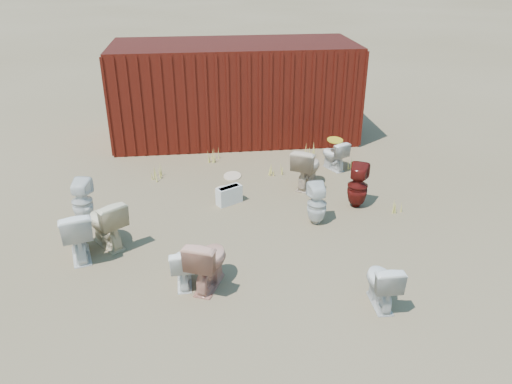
{
  "coord_description": "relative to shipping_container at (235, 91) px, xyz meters",
  "views": [
    {
      "loc": [
        -0.95,
        -7.35,
        4.43
      ],
      "look_at": [
        0.0,
        0.6,
        0.55
      ],
      "focal_mm": 35.0,
      "sensor_mm": 36.0,
      "label": 1
    }
  ],
  "objects": [
    {
      "name": "loose_tank",
      "position": [
        -0.44,
        -3.91,
        -1.02
      ],
      "size": [
        0.53,
        0.42,
        0.35
      ],
      "primitive_type": "cube",
      "rotation": [
        0.0,
        0.0,
        0.52
      ],
      "color": "silver",
      "rests_on": "ground"
    },
    {
      "name": "weed_clump_e",
      "position": [
        1.73,
        -1.7,
        -1.04
      ],
      "size": [
        0.34,
        0.34,
        0.32
      ],
      "primitive_type": "cone",
      "color": "#CABC50",
      "rests_on": "ground"
    },
    {
      "name": "loose_lid_far",
      "position": [
        -0.51,
        -3.36,
        -1.19
      ],
      "size": [
        0.42,
        0.51,
        0.02
      ],
      "primitive_type": "ellipsoid",
      "rotation": [
        0.0,
        0.0,
        0.13
      ],
      "color": "beige",
      "rests_on": "ground"
    },
    {
      "name": "weed_clump_f",
      "position": [
        2.7,
        -4.62,
        -1.07
      ],
      "size": [
        0.28,
        0.28,
        0.26
      ],
      "primitive_type": "cone",
      "color": "#CABC50",
      "rests_on": "ground"
    },
    {
      "name": "weed_clump_b",
      "position": [
        0.69,
        -2.65,
        -1.08
      ],
      "size": [
        0.32,
        0.32,
        0.24
      ],
      "primitive_type": "cone",
      "color": "#CABC50",
      "rests_on": "ground"
    },
    {
      "name": "toilet_front_maroon",
      "position": [
        1.97,
        -4.32,
        -0.77
      ],
      "size": [
        0.52,
        0.52,
        0.85
      ],
      "primitive_type": "imported",
      "rotation": [
        0.0,
        0.0,
        2.69
      ],
      "color": "#5C130F",
      "rests_on": "ground"
    },
    {
      "name": "ground",
      "position": [
        0.0,
        -5.2,
        -1.2
      ],
      "size": [
        100.0,
        100.0,
        0.0
      ],
      "primitive_type": "plane",
      "color": "brown",
      "rests_on": "ground"
    },
    {
      "name": "weed_clump_d",
      "position": [
        -0.64,
        -1.7,
        -1.05
      ],
      "size": [
        0.3,
        0.3,
        0.3
      ],
      "primitive_type": "cone",
      "color": "#CABC50",
      "rests_on": "ground"
    },
    {
      "name": "shipping_container",
      "position": [
        0.0,
        0.0,
        0.0
      ],
      "size": [
        6.0,
        2.4,
        2.4
      ],
      "primitive_type": "cube",
      "color": "#43100B",
      "rests_on": "ground"
    },
    {
      "name": "toilet_front_pink",
      "position": [
        -0.92,
        -6.51,
        -0.78
      ],
      "size": [
        0.74,
        0.93,
        0.83
      ],
      "primitive_type": "imported",
      "rotation": [
        0.0,
        0.0,
        2.74
      ],
      "color": "tan",
      "rests_on": "ground"
    },
    {
      "name": "yellow_lid",
      "position": [
        2.0,
        -2.49,
        -0.51
      ],
      "size": [
        0.34,
        0.43,
        0.02
      ],
      "primitive_type": "ellipsoid",
      "color": "gold",
      "rests_on": "toilet_back_yellowlid"
    },
    {
      "name": "loose_lid_near",
      "position": [
        -0.29,
        -2.64,
        -1.19
      ],
      "size": [
        0.45,
        0.55,
        0.02
      ],
      "primitive_type": "ellipsoid",
      "rotation": [
        0.0,
        0.0,
        -0.15
      ],
      "color": "beige",
      "rests_on": "ground"
    },
    {
      "name": "toilet_back_beige_left",
      "position": [
        -2.55,
        -5.19,
        -0.78
      ],
      "size": [
        0.87,
        0.95,
        0.85
      ],
      "primitive_type": "imported",
      "rotation": [
        0.0,
        0.0,
        3.76
      ],
      "color": "beige",
      "rests_on": "ground"
    },
    {
      "name": "weed_clump_c",
      "position": [
        2.39,
        -2.59,
        -1.05
      ],
      "size": [
        0.36,
        0.36,
        0.29
      ],
      "primitive_type": "cone",
      "color": "#CABC50",
      "rests_on": "ground"
    },
    {
      "name": "toilet_back_a",
      "position": [
        -3.09,
        -4.32,
        -0.79
      ],
      "size": [
        0.43,
        0.44,
        0.82
      ],
      "primitive_type": "imported",
      "rotation": [
        0.0,
        0.0,
        2.95
      ],
      "color": "white",
      "rests_on": "ground"
    },
    {
      "name": "weed_clump_a",
      "position": [
        -1.93,
        -2.55,
        -1.05
      ],
      "size": [
        0.36,
        0.36,
        0.31
      ],
      "primitive_type": "cone",
      "color": "#CABC50",
      "rests_on": "ground"
    },
    {
      "name": "toilet_front_a",
      "position": [
        -2.95,
        -5.49,
        -0.77
      ],
      "size": [
        0.68,
        0.94,
        0.86
      ],
      "primitive_type": "imported",
      "rotation": [
        0.0,
        0.0,
        3.41
      ],
      "color": "white",
      "rests_on": "ground"
    },
    {
      "name": "toilet_back_yellowlid",
      "position": [
        2.0,
        -2.49,
        -0.86
      ],
      "size": [
        0.62,
        0.76,
        0.67
      ],
      "primitive_type": "imported",
      "rotation": [
        0.0,
        0.0,
        3.59
      ],
      "color": "silver",
      "rests_on": "ground"
    },
    {
      "name": "toilet_front_c",
      "position": [
        -1.29,
        -6.42,
        -0.88
      ],
      "size": [
        0.38,
        0.65,
        0.65
      ],
      "primitive_type": "imported",
      "rotation": [
        0.0,
        0.0,
        3.17
      ],
      "color": "white",
      "rests_on": "ground"
    },
    {
      "name": "toilet_back_e",
      "position": [
        1.06,
        -4.87,
        -0.82
      ],
      "size": [
        0.36,
        0.37,
        0.77
      ],
      "primitive_type": "imported",
      "rotation": [
        0.0,
        0.0,
        3.2
      ],
      "color": "white",
      "rests_on": "ground"
    },
    {
      "name": "toilet_back_beige_right",
      "position": [
        1.2,
        -3.32,
        -0.77
      ],
      "size": [
        0.84,
        0.97,
        0.86
      ],
      "primitive_type": "imported",
      "rotation": [
        0.0,
        0.0,
        2.61
      ],
      "color": "beige",
      "rests_on": "ground"
    },
    {
      "name": "toilet_front_e",
      "position": [
        1.41,
        -7.22,
        -0.85
      ],
      "size": [
        0.41,
        0.7,
        0.71
      ],
      "primitive_type": "imported",
      "rotation": [
        0.0,
        0.0,
        3.13
      ],
      "color": "silver",
      "rests_on": "ground"
    }
  ]
}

